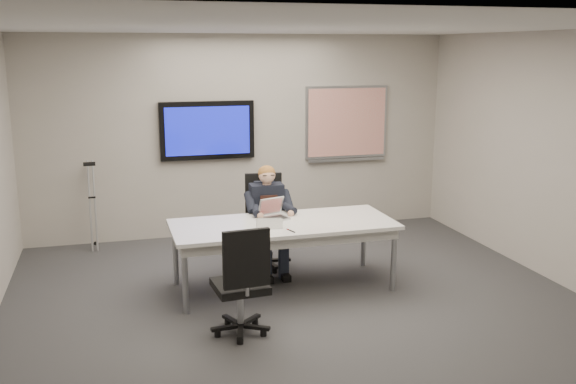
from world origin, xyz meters
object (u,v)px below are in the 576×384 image
object	(u,v)px
office_chair_far	(266,238)
laptop	(273,213)
conference_table	(283,230)
seated_person	(270,231)
office_chair_near	(242,302)

from	to	relation	value
office_chair_far	laptop	size ratio (longest dim) A/B	2.94
conference_table	seated_person	size ratio (longest dim) A/B	1.92
seated_person	conference_table	bearing A→B (deg)	-86.00
conference_table	office_chair_far	bearing A→B (deg)	90.58
office_chair_far	seated_person	world-z (taller)	seated_person
office_chair_far	laptop	bearing A→B (deg)	-88.74
conference_table	office_chair_near	distance (m)	1.32
seated_person	laptop	xyz separation A→B (m)	(-0.04, -0.30, 0.29)
office_chair_far	office_chair_near	world-z (taller)	office_chair_far
seated_person	office_chair_far	bearing A→B (deg)	90.66
conference_table	office_chair_far	world-z (taller)	office_chair_far
office_chair_far	laptop	world-z (taller)	office_chair_far
office_chair_far	office_chair_near	xyz separation A→B (m)	(-0.68, -1.84, -0.02)
conference_table	laptop	xyz separation A→B (m)	(-0.06, 0.21, 0.14)
office_chair_near	seated_person	size ratio (longest dim) A/B	0.84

